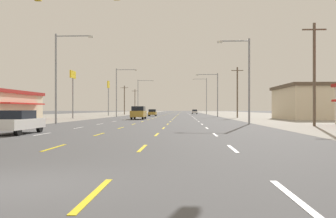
# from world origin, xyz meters

# --- Properties ---
(ground_plane) EXTENTS (572.00, 572.00, 0.00)m
(ground_plane) POSITION_xyz_m (0.00, 66.00, 0.00)
(ground_plane) COLOR #4C4C4F
(lot_apron_left) EXTENTS (28.00, 440.00, 0.01)m
(lot_apron_left) POSITION_xyz_m (-24.75, 66.00, 0.00)
(lot_apron_left) COLOR gray
(lot_apron_left) RESTS_ON ground
(lot_apron_right) EXTENTS (28.00, 440.00, 0.01)m
(lot_apron_right) POSITION_xyz_m (24.75, 66.00, 0.00)
(lot_apron_right) COLOR gray
(lot_apron_right) RESTS_ON ground
(lane_markings) EXTENTS (10.64, 227.60, 0.01)m
(lane_markings) POSITION_xyz_m (0.00, 104.50, 0.01)
(lane_markings) COLOR white
(lane_markings) RESTS_ON ground
(signal_span_wire) EXTENTS (24.96, 0.53, 8.97)m
(signal_span_wire) POSITION_xyz_m (-0.41, 9.82, 5.44)
(signal_span_wire) COLOR brown
(signal_span_wire) RESTS_ON ground
(sedan_far_left_nearest) EXTENTS (1.80, 4.50, 1.46)m
(sedan_far_left_nearest) POSITION_xyz_m (-6.93, 14.73, 0.76)
(sedan_far_left_nearest) COLOR white
(sedan_far_left_nearest) RESTS_ON ground
(suv_inner_left_near) EXTENTS (1.98, 4.90, 1.98)m
(suv_inner_left_near) POSITION_xyz_m (-3.49, 47.17, 1.03)
(suv_inner_left_near) COLOR #B28C33
(suv_inner_left_near) RESTS_ON ground
(hatchback_inner_left_mid) EXTENTS (1.72, 3.90, 1.54)m
(hatchback_inner_left_mid) POSITION_xyz_m (-3.67, 73.64, 0.78)
(hatchback_inner_left_mid) COLOR #B28C33
(hatchback_inner_left_mid) RESTS_ON ground
(suv_far_left_midfar) EXTENTS (1.98, 4.90, 1.98)m
(suv_far_left_midfar) POSITION_xyz_m (-7.19, 79.98, 1.03)
(suv_far_left_midfar) COLOR #235B2D
(suv_far_left_midfar) RESTS_ON ground
(sedan_far_right_far) EXTENTS (1.80, 4.50, 1.46)m
(sedan_far_right_far) POSITION_xyz_m (7.10, 112.03, 0.76)
(sedan_far_right_far) COLOR white
(sedan_far_right_far) RESTS_ON ground
(storefront_right_row_1) EXTENTS (8.78, 13.90, 5.35)m
(storefront_right_row_1) POSITION_xyz_m (23.10, 50.30, 2.71)
(storefront_right_row_1) COLOR beige
(storefront_right_row_1) RESTS_ON ground
(pole_sign_left_row_1) EXTENTS (0.24, 2.65, 8.01)m
(pole_sign_left_row_1) POSITION_xyz_m (-15.25, 52.19, 6.21)
(pole_sign_left_row_1) COLOR gray
(pole_sign_left_row_1) RESTS_ON ground
(pole_sign_left_row_2) EXTENTS (0.24, 1.69, 8.40)m
(pole_sign_left_row_2) POSITION_xyz_m (-14.77, 78.29, 6.21)
(pole_sign_left_row_2) COLOR gray
(pole_sign_left_row_2) RESTS_ON ground
(streetlight_left_row_0) EXTENTS (4.13, 0.26, 9.53)m
(streetlight_left_row_0) POSITION_xyz_m (-9.73, 30.23, 5.53)
(streetlight_left_row_0) COLOR gray
(streetlight_left_row_0) RESTS_ON ground
(streetlight_right_row_0) EXTENTS (3.40, 0.26, 8.86)m
(streetlight_right_row_0) POSITION_xyz_m (9.82, 30.23, 5.10)
(streetlight_right_row_0) COLOR gray
(streetlight_right_row_0) RESTS_ON ground
(streetlight_left_row_1) EXTENTS (4.34, 0.26, 9.76)m
(streetlight_left_row_1) POSITION_xyz_m (-9.70, 64.22, 5.68)
(streetlight_left_row_1) COLOR gray
(streetlight_left_row_1) RESTS_ON ground
(streetlight_right_row_1) EXTENTS (4.44, 0.26, 8.73)m
(streetlight_right_row_1) POSITION_xyz_m (9.64, 64.22, 5.15)
(streetlight_right_row_1) COLOR gray
(streetlight_right_row_1) RESTS_ON ground
(streetlight_left_row_2) EXTENTS (4.83, 0.26, 10.33)m
(streetlight_left_row_2) POSITION_xyz_m (-9.65, 98.22, 6.03)
(streetlight_left_row_2) COLOR gray
(streetlight_left_row_2) RESTS_ON ground
(streetlight_right_row_2) EXTENTS (4.16, 0.26, 10.73)m
(streetlight_right_row_2) POSITION_xyz_m (9.76, 98.22, 6.16)
(streetlight_right_row_2) COLOR gray
(streetlight_right_row_2) RESTS_ON ground
(utility_pole_right_row_0) EXTENTS (2.20, 0.26, 9.48)m
(utility_pole_right_row_0) POSITION_xyz_m (15.40, 26.43, 4.93)
(utility_pole_right_row_0) COLOR brown
(utility_pole_right_row_0) RESTS_ON ground
(utility_pole_right_row_1) EXTENTS (2.20, 0.26, 9.25)m
(utility_pole_right_row_1) POSITION_xyz_m (13.23, 58.76, 4.82)
(utility_pole_right_row_1) COLOR brown
(utility_pole_right_row_1) RESTS_ON ground
(utility_pole_left_row_2) EXTENTS (2.20, 0.26, 8.19)m
(utility_pole_left_row_2) POSITION_xyz_m (-13.24, 92.44, 4.29)
(utility_pole_left_row_2) COLOR brown
(utility_pole_left_row_2) RESTS_ON ground
(utility_pole_left_row_3) EXTENTS (2.20, 0.26, 8.74)m
(utility_pole_left_row_3) POSITION_xyz_m (-14.07, 120.16, 4.56)
(utility_pole_left_row_3) COLOR brown
(utility_pole_left_row_3) RESTS_ON ground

